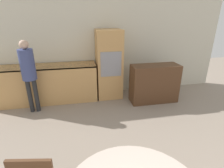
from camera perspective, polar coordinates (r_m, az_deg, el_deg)
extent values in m
cube|color=beige|center=(4.69, -4.65, 12.33)|extent=(6.89, 0.05, 2.60)
cube|color=tan|center=(4.62, -20.80, 0.02)|extent=(2.47, 0.60, 0.93)
cube|color=black|center=(4.48, -21.56, 5.35)|extent=(2.47, 0.60, 0.03)
cube|color=tan|center=(4.49, -1.02, 6.34)|extent=(0.63, 0.58, 1.74)
cube|color=gray|center=(4.19, -0.31, 6.44)|extent=(0.50, 0.01, 0.60)
cube|color=#51331E|center=(4.45, 13.60, 0.17)|extent=(1.16, 0.45, 0.94)
cylinder|color=#262628|center=(4.27, -25.21, -3.55)|extent=(0.09, 0.09, 0.77)
cylinder|color=#262628|center=(4.23, -23.48, -3.45)|extent=(0.09, 0.09, 0.77)
cylinder|color=#3D477A|center=(4.03, -25.89, 5.68)|extent=(0.29, 0.29, 0.64)
sphere|color=tan|center=(3.95, -26.87, 11.42)|extent=(0.18, 0.18, 0.18)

